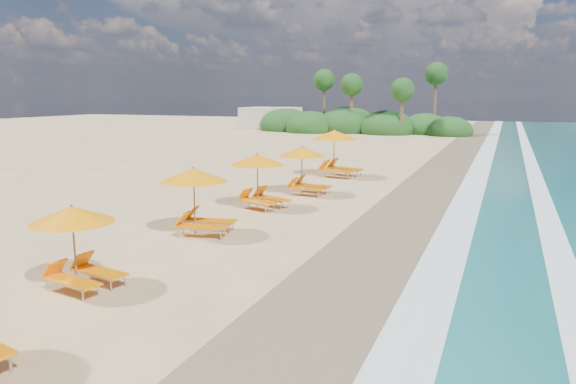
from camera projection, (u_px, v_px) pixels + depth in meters
name	position (u px, v px, depth m)	size (l,w,h in m)	color
ground	(288.00, 226.00, 18.83)	(160.00, 160.00, 0.00)	#D3B87C
wet_sand	(403.00, 237.00, 17.35)	(4.00, 160.00, 0.01)	olive
surf_foam	(492.00, 245.00, 16.35)	(4.00, 160.00, 0.01)	white
station_1	(78.00, 242.00, 12.64)	(2.39, 2.27, 2.01)	olive
station_2	(199.00, 196.00, 17.56)	(2.69, 2.57, 2.23)	olive
station_3	(260.00, 177.00, 21.61)	(2.85, 2.80, 2.22)	olive
station_4	(305.00, 167.00, 24.57)	(2.51, 2.34, 2.24)	olive
station_5	(337.00, 150.00, 29.78)	(3.19, 3.05, 2.65)	olive
treeline	(355.00, 124.00, 63.81)	(25.80, 8.80, 9.74)	#163D14
beach_building	(271.00, 118.00, 70.47)	(7.00, 5.00, 2.80)	beige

